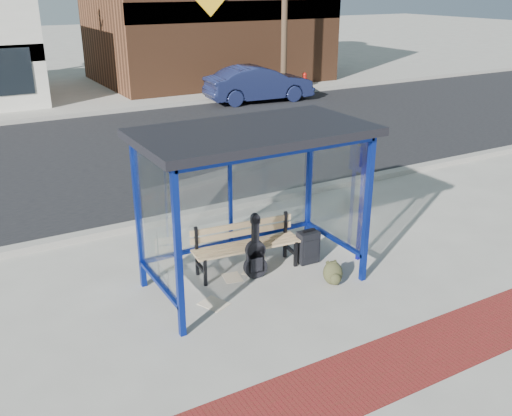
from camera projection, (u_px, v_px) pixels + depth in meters
ground at (254, 282)px, 8.75m from camera, size 120.00×120.00×0.00m
brick_paver_strip at (364, 377)px, 6.65m from camera, size 60.00×1.00×0.01m
curb_near at (180, 216)px, 11.07m from camera, size 60.00×0.25×0.12m
street_asphalt at (106, 155)px, 15.20m from camera, size 60.00×10.00×0.00m
curb_far at (63, 117)px, 19.30m from camera, size 60.00×0.25×0.12m
far_sidewalk at (52, 108)px, 20.85m from camera, size 60.00×4.00×0.01m
bus_shelter at (251, 151)px, 8.04m from camera, size 3.30×1.80×2.42m
storefront_brown at (207, 8)px, 26.19m from camera, size 10.00×7.08×6.40m
bench at (245, 243)px, 9.00m from camera, size 1.77×0.58×0.82m
guitar_bag at (255, 256)px, 8.77m from camera, size 0.38×0.15×1.01m
suitcase at (308, 247)px, 9.28m from camera, size 0.35×0.24×0.59m
backpack at (333, 274)px, 8.64m from camera, size 0.36×0.34×0.37m
sign_post at (363, 191)px, 9.06m from camera, size 0.11×0.26×2.13m
newspaper_a at (232, 278)px, 8.89m from camera, size 0.33×0.39×0.01m
newspaper_b at (214, 304)px, 8.16m from camera, size 0.43×0.48×0.01m
newspaper_c at (255, 270)px, 9.11m from camera, size 0.50×0.49×0.01m
parked_car at (259, 84)px, 21.82m from camera, size 4.26×1.85×1.36m
fire_hydrant at (304, 79)px, 24.89m from camera, size 0.29×0.19×0.65m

